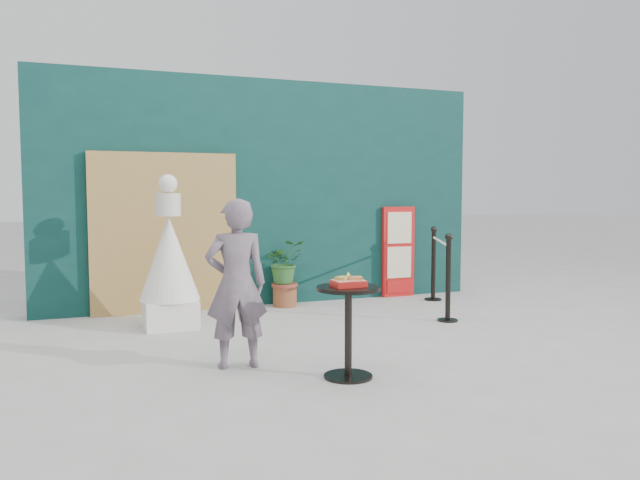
{
  "coord_description": "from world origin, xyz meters",
  "views": [
    {
      "loc": [
        -2.41,
        -4.98,
        1.51
      ],
      "look_at": [
        0.0,
        1.2,
        1.0
      ],
      "focal_mm": 35.0,
      "sensor_mm": 36.0,
      "label": 1
    }
  ],
  "objects": [
    {
      "name": "food_basket",
      "position": [
        -0.38,
        -0.41,
        0.79
      ],
      "size": [
        0.26,
        0.19,
        0.11
      ],
      "color": "#B31913",
      "rests_on": "cafe_table"
    },
    {
      "name": "bamboo_fence",
      "position": [
        -1.4,
        2.94,
        1.0
      ],
      "size": [
        1.8,
        0.08,
        2.0
      ],
      "primitive_type": "cube",
      "color": "tan",
      "rests_on": "ground"
    },
    {
      "name": "cafe_table",
      "position": [
        -0.38,
        -0.42,
        0.5
      ],
      "size": [
        0.52,
        0.52,
        0.75
      ],
      "color": "black",
      "rests_on": "ground"
    },
    {
      "name": "menu_board",
      "position": [
        1.9,
        2.95,
        0.65
      ],
      "size": [
        0.5,
        0.07,
        1.3
      ],
      "color": "red",
      "rests_on": "ground"
    },
    {
      "name": "back_wall",
      "position": [
        0.0,
        3.15,
        1.5
      ],
      "size": [
        6.0,
        0.3,
        3.0
      ],
      "primitive_type": "cube",
      "color": "#0A302D",
      "rests_on": "ground"
    },
    {
      "name": "planter",
      "position": [
        0.12,
        2.8,
        0.51
      ],
      "size": [
        0.52,
        0.45,
        0.88
      ],
      "color": "brown",
      "rests_on": "ground"
    },
    {
      "name": "ground",
      "position": [
        0.0,
        0.0,
        0.0
      ],
      "size": [
        60.0,
        60.0,
        0.0
      ],
      "primitive_type": "plane",
      "color": "#ADAAA5",
      "rests_on": "ground"
    },
    {
      "name": "stanchion_barrier",
      "position": [
        1.91,
        1.85,
        0.49
      ],
      "size": [
        0.84,
        1.54,
        1.03
      ],
      "color": "black",
      "rests_on": "ground"
    },
    {
      "name": "woman",
      "position": [
        -1.16,
        0.21,
        0.73
      ],
      "size": [
        0.56,
        0.4,
        1.46
      ],
      "primitive_type": "imported",
      "rotation": [
        0.0,
        0.0,
        3.04
      ],
      "color": "slate",
      "rests_on": "ground"
    },
    {
      "name": "statue",
      "position": [
        -1.47,
        2.05,
        0.7
      ],
      "size": [
        0.67,
        0.67,
        1.71
      ],
      "color": "white",
      "rests_on": "ground"
    }
  ]
}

